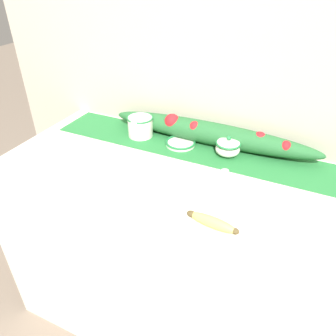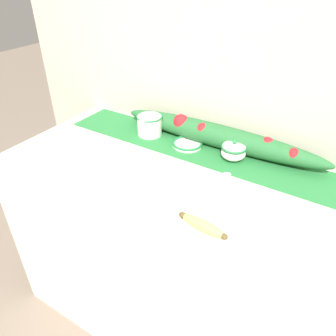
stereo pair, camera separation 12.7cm
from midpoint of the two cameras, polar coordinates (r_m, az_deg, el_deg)
ground_plane at (r=2.00m, az=4.30°, el=-24.17°), size 12.00×12.00×0.00m
countertop at (r=1.63m, az=5.01°, el=-15.27°), size 1.60×0.71×0.94m
back_wall at (r=1.51m, az=13.22°, el=13.68°), size 2.40×0.04×2.40m
table_runner at (r=1.49m, az=9.88°, el=2.60°), size 1.47×0.24×0.00m
cream_pitcher at (r=1.59m, az=-0.91°, el=7.54°), size 0.13×0.14×0.10m
sugar_bowl at (r=1.44m, az=13.85°, el=2.85°), size 0.11×0.11×0.09m
small_dish at (r=1.52m, az=5.80°, el=4.13°), size 0.14×0.14×0.02m
banana at (r=1.08m, az=9.43°, el=-9.96°), size 0.19×0.06×0.04m
spoon at (r=1.35m, az=12.26°, el=-1.09°), size 0.17×0.08×0.01m
napkin_stack at (r=1.54m, az=-20.66°, el=2.25°), size 0.17×0.17×0.01m
poinsettia_garland at (r=1.52m, az=11.08°, el=5.52°), size 0.99×0.11×0.11m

